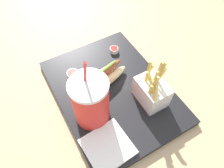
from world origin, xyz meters
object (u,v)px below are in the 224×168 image
(napkin_stack, at_px, (108,147))
(fries_basket, at_px, (151,91))
(ketchup_cup_1, at_px, (73,74))
(soda_cup, at_px, (91,101))
(hot_dog_1, at_px, (104,77))
(ketchup_cup_2, at_px, (114,50))

(napkin_stack, bearing_deg, fries_basket, -69.80)
(ketchup_cup_1, bearing_deg, soda_cup, 176.97)
(napkin_stack, bearing_deg, hot_dog_1, -26.06)
(soda_cup, relative_size, ketchup_cup_2, 7.61)
(hot_dog_1, bearing_deg, soda_cup, 136.78)
(fries_basket, bearing_deg, hot_dog_1, 34.45)
(hot_dog_1, relative_size, ketchup_cup_2, 5.50)
(fries_basket, xyz_separation_m, ketchup_cup_2, (0.23, -0.01, -0.03))
(soda_cup, bearing_deg, ketchup_cup_2, -43.49)
(hot_dog_1, bearing_deg, ketchup_cup_1, 49.13)
(soda_cup, height_order, fries_basket, soda_cup)
(soda_cup, xyz_separation_m, ketchup_cup_1, (0.16, -0.01, -0.07))
(hot_dog_1, bearing_deg, fries_basket, -145.55)
(napkin_stack, bearing_deg, ketchup_cup_2, -32.84)
(ketchup_cup_1, relative_size, napkin_stack, 0.33)
(soda_cup, xyz_separation_m, fries_basket, (-0.04, -0.18, -0.04))
(soda_cup, relative_size, ketchup_cup_1, 6.16)
(ketchup_cup_1, distance_m, ketchup_cup_2, 0.18)
(fries_basket, height_order, napkin_stack, fries_basket)
(ketchup_cup_1, bearing_deg, fries_basket, -139.67)
(fries_basket, height_order, hot_dog_1, fries_basket)
(soda_cup, height_order, hot_dog_1, soda_cup)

